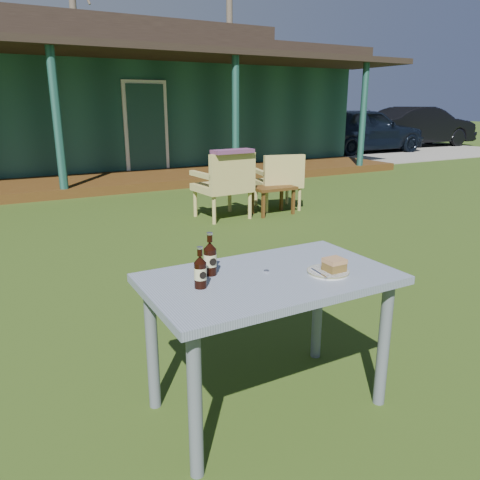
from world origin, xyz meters
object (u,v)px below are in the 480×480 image
cake_slice (334,265)px  cola_bottle_far (200,271)px  car_far (420,127)px  armchair_left (225,182)px  cafe_table (270,295)px  cola_bottle_near (210,258)px  side_table (273,190)px  car_near (363,130)px  plate (328,272)px  armchair_right (280,179)px

cake_slice → cola_bottle_far: bearing=167.3°
car_far → armchair_left: bearing=123.5°
cafe_table → cola_bottle_near: size_ratio=5.68×
cafe_table → armchair_left: 4.16m
cake_slice → side_table: 4.43m
cake_slice → cola_bottle_far: size_ratio=0.48×
car_far → cola_bottle_far: size_ratio=22.82×
car_near → cola_bottle_near: car_near is taller
car_near → car_far: size_ratio=0.97×
cake_slice → armchair_left: 4.18m
cafe_table → car_far: bearing=38.7°
car_near → armchair_left: bearing=128.1°
armchair_left → side_table: bearing=-5.3°
cake_slice → car_near: bearing=46.5°
plate → cola_bottle_near: (-0.51, 0.26, 0.08)m
plate → armchair_right: bearing=59.4°
cola_bottle_far → side_table: cola_bottle_far is taller
cake_slice → armchair_right: 4.73m
car_near → armchair_left: car_near is taller
cake_slice → cola_bottle_near: size_ratio=0.44×
cake_slice → cola_bottle_near: bearing=153.0°
side_table → armchair_right: bearing=40.3°
cola_bottle_far → armchair_right: (3.03, 3.93, -0.33)m
cafe_table → plate: (0.26, -0.12, 0.11)m
car_far → cake_slice: car_far is taller
car_near → cola_bottle_near: bearing=135.3°
cola_bottle_far → cola_bottle_near: bearing=49.7°
plate → car_near: bearing=46.3°
cola_bottle_near → armchair_right: bearing=52.5°
cafe_table → cake_slice: bearing=-24.4°
side_table → armchair_left: bearing=174.7°
cola_bottle_near → armchair_right: (2.92, 3.80, -0.34)m
armchair_right → armchair_left: bearing=-171.3°
car_far → cola_bottle_far: car_far is taller
armchair_left → side_table: armchair_left is taller
cola_bottle_near → side_table: cola_bottle_near is taller
side_table → car_far: bearing=32.4°
car_near → armchair_right: (-7.13, -5.93, -0.26)m
cake_slice → armchair_right: size_ratio=0.11×
armchair_left → cafe_table: bearing=-114.1°
car_near → armchair_right: 9.28m
cola_bottle_near → side_table: 4.49m
cake_slice → armchair_left: bearing=70.3°
cola_bottle_near → side_table: size_ratio=0.35×
car_far → side_table: (-10.85, -6.89, -0.38)m
cafe_table → cola_bottle_far: (-0.36, 0.01, 0.18)m
armchair_left → plate: bearing=-110.1°
cafe_table → armchair_right: armchair_right is taller
car_near → cafe_table: bearing=136.4°
car_far → armchair_left: size_ratio=4.83×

